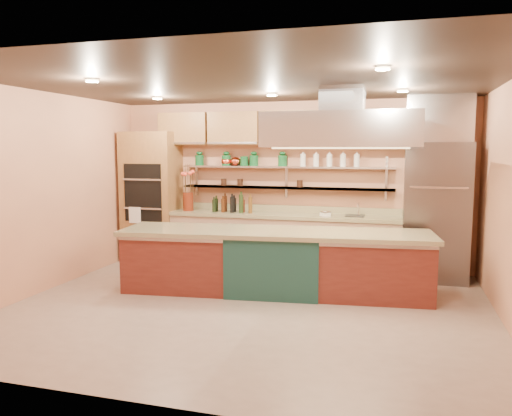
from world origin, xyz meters
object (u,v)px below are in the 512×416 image
(flower_vase, at_px, (188,201))
(green_canister, at_px, (244,161))
(kitchen_scale, at_px, (326,213))
(refrigerator, at_px, (436,212))
(island, at_px, (275,261))
(copper_kettle, at_px, (236,161))

(flower_vase, distance_m, green_canister, 1.21)
(kitchen_scale, relative_size, green_canister, 1.10)
(refrigerator, xyz_separation_m, kitchen_scale, (-1.68, 0.01, -0.07))
(island, bearing_deg, flower_vase, 138.07)
(kitchen_scale, xyz_separation_m, copper_kettle, (-1.60, 0.22, 0.81))
(island, bearing_deg, refrigerator, 25.05)
(refrigerator, relative_size, kitchen_scale, 11.89)
(refrigerator, distance_m, green_canister, 3.22)
(island, relative_size, copper_kettle, 22.44)
(island, xyz_separation_m, copper_kettle, (-1.08, 1.57, 1.35))
(flower_vase, bearing_deg, kitchen_scale, 0.00)
(island, height_order, kitchen_scale, kitchen_scale)
(copper_kettle, bearing_deg, green_canister, 0.00)
(island, relative_size, flower_vase, 13.08)
(island, xyz_separation_m, kitchen_scale, (0.52, 1.35, 0.54))
(copper_kettle, bearing_deg, refrigerator, -4.02)
(green_canister, bearing_deg, kitchen_scale, -8.64)
(refrigerator, distance_m, kitchen_scale, 1.68)
(copper_kettle, bearing_deg, island, -55.45)
(island, distance_m, green_canister, 2.27)
(flower_vase, bearing_deg, copper_kettle, 15.26)
(kitchen_scale, distance_m, green_canister, 1.68)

